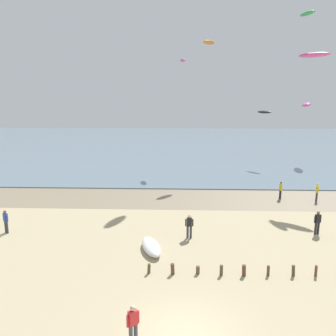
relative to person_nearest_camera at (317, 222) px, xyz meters
The scene contains 16 objects.
ground_plane 14.42m from the person_nearest_camera, 131.17° to the right, with size 160.00×160.00×0.00m, color tan.
wet_sand_strip 12.57m from the person_nearest_camera, 139.06° to the left, with size 120.00×6.61×0.01m, color #84755B.
sea 47.49m from the person_nearest_camera, 101.51° to the left, with size 160.00×70.00×0.10m, color slate.
person_nearest_camera is the anchor object (origin of this frame).
person_mid_beach 8.51m from the person_nearest_camera, 90.99° to the left, with size 0.24×0.57×1.71m.
person_by_waterline 9.17m from the person_nearest_camera, behind, with size 0.57×0.22×1.71m.
person_left_flank 16.23m from the person_nearest_camera, 135.46° to the right, with size 0.47×0.39×1.71m.
person_right_flank 8.43m from the person_nearest_camera, 68.89° to the left, with size 0.37×0.51×1.71m.
person_far_down_beach 22.24m from the person_nearest_camera, behind, with size 0.46×0.40×1.71m.
grounded_kite 11.99m from the person_nearest_camera, 164.95° to the right, with size 2.91×1.05×0.58m, color white.
kite_aloft_1 29.30m from the person_nearest_camera, 111.50° to the left, with size 1.92×0.61×0.31m, color #E54C99.
kite_aloft_3 25.90m from the person_nearest_camera, 85.65° to the left, with size 2.24×0.72×0.36m, color black.
kite_aloft_4 29.51m from the person_nearest_camera, 72.87° to the left, with size 3.57×1.14×0.57m, color #E54C99.
kite_aloft_7 22.92m from the person_nearest_camera, 77.69° to the left, with size 2.33×0.75×0.37m, color green.
kite_aloft_8 26.27m from the person_nearest_camera, 107.34° to the left, with size 2.24×0.72×0.36m, color orange.
kite_aloft_9 17.19m from the person_nearest_camera, 75.30° to the left, with size 2.98×0.95×0.48m, color #E54C99.
Camera 1 is at (-0.30, -12.13, 9.60)m, focal length 36.07 mm.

